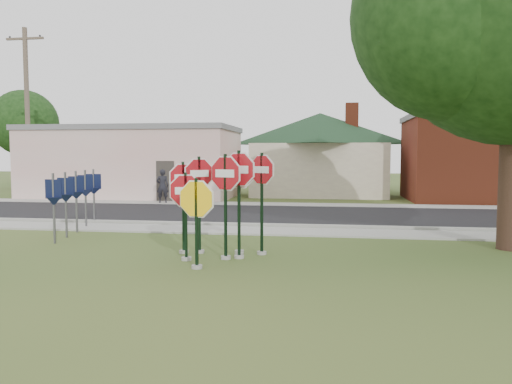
# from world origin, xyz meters

# --- Properties ---
(ground) EXTENTS (120.00, 120.00, 0.00)m
(ground) POSITION_xyz_m (0.00, 0.00, 0.00)
(ground) COLOR #2F4C1C
(ground) RESTS_ON ground
(sidewalk_near) EXTENTS (60.00, 1.60, 0.06)m
(sidewalk_near) POSITION_xyz_m (0.00, 5.50, 0.03)
(sidewalk_near) COLOR gray
(sidewalk_near) RESTS_ON ground
(road) EXTENTS (60.00, 7.00, 0.04)m
(road) POSITION_xyz_m (0.00, 10.00, 0.02)
(road) COLOR black
(road) RESTS_ON ground
(sidewalk_far) EXTENTS (60.00, 1.60, 0.06)m
(sidewalk_far) POSITION_xyz_m (0.00, 14.30, 0.03)
(sidewalk_far) COLOR gray
(sidewalk_far) RESTS_ON ground
(curb) EXTENTS (60.00, 0.20, 0.14)m
(curb) POSITION_xyz_m (0.00, 6.50, 0.07)
(curb) COLOR gray
(curb) RESTS_ON ground
(stop_sign_center) EXTENTS (1.08, 0.46, 2.65)m
(stop_sign_center) POSITION_xyz_m (0.26, 1.13, 1.67)
(stop_sign_center) COLOR gray
(stop_sign_center) RESTS_ON ground
(stop_sign_yellow) EXTENTS (1.14, 0.24, 2.12)m
(stop_sign_yellow) POSITION_xyz_m (-0.16, 0.05, 1.26)
(stop_sign_yellow) COLOR gray
(stop_sign_yellow) RESTS_ON ground
(stop_sign_left) EXTENTS (1.08, 0.24, 2.21)m
(stop_sign_left) POSITION_xyz_m (-0.64, 0.85, 1.33)
(stop_sign_left) COLOR gray
(stop_sign_left) RESTS_ON ground
(stop_sign_right) EXTENTS (1.10, 0.37, 2.74)m
(stop_sign_right) POSITION_xyz_m (0.56, 1.28, 1.74)
(stop_sign_right) COLOR gray
(stop_sign_right) RESTS_ON ground
(stop_sign_back_right) EXTENTS (1.12, 0.24, 2.64)m
(stop_sign_back_right) POSITION_xyz_m (0.45, 1.89, 1.65)
(stop_sign_back_right) COLOR gray
(stop_sign_back_right) RESTS_ON ground
(stop_sign_back_left) EXTENTS (0.87, 0.66, 2.58)m
(stop_sign_back_left) POSITION_xyz_m (-0.56, 1.76, 1.60)
(stop_sign_back_left) COLOR gray
(stop_sign_back_left) RESTS_ON ground
(stop_sign_far_right) EXTENTS (0.90, 0.56, 2.67)m
(stop_sign_far_right) POSITION_xyz_m (1.04, 1.82, 1.66)
(stop_sign_far_right) COLOR gray
(stop_sign_far_right) RESTS_ON ground
(stop_sign_far_left) EXTENTS (0.84, 0.54, 2.44)m
(stop_sign_far_left) POSITION_xyz_m (-0.96, 1.68, 1.48)
(stop_sign_far_left) COLOR gray
(stop_sign_far_left) RESTS_ON ground
(route_sign_row) EXTENTS (1.43, 4.63, 2.00)m
(route_sign_row) POSITION_xyz_m (-5.40, 4.50, 1.22)
(route_sign_row) COLOR #59595E
(route_sign_row) RESTS_ON ground
(building_stucco) EXTENTS (12.20, 6.20, 4.20)m
(building_stucco) POSITION_xyz_m (-9.00, 18.00, 2.15)
(building_stucco) COLOR silver
(building_stucco) RESTS_ON ground
(building_house) EXTENTS (11.60, 11.60, 6.20)m
(building_house) POSITION_xyz_m (2.00, 22.00, 3.65)
(building_house) COLOR beige
(building_house) RESTS_ON ground
(building_brick) EXTENTS (10.20, 6.20, 4.75)m
(building_brick) POSITION_xyz_m (12.00, 18.50, 2.40)
(building_brick) COLOR maroon
(building_brick) RESTS_ON ground
(utility_pole_near) EXTENTS (2.20, 0.26, 9.50)m
(utility_pole_near) POSITION_xyz_m (-14.00, 15.20, 4.97)
(utility_pole_near) COLOR brown
(utility_pole_near) RESTS_ON ground
(bg_tree_left) EXTENTS (4.90, 4.90, 7.35)m
(bg_tree_left) POSITION_xyz_m (-20.00, 24.00, 4.88)
(bg_tree_left) COLOR black
(bg_tree_left) RESTS_ON ground
(pedestrian) EXTENTS (0.71, 0.56, 1.73)m
(pedestrian) POSITION_xyz_m (-5.82, 14.02, 0.93)
(pedestrian) COLOR black
(pedestrian) RESTS_ON sidewalk_far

